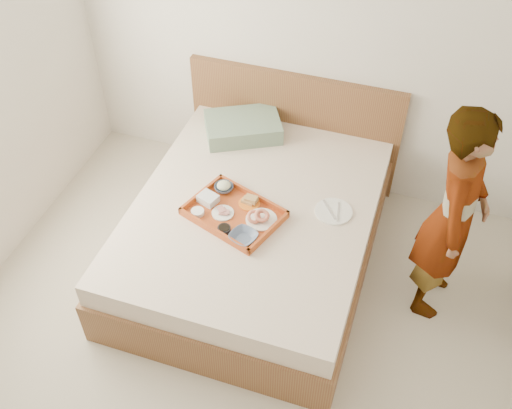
{
  "coord_description": "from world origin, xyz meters",
  "views": [
    {
      "loc": [
        0.85,
        -1.66,
        3.33
      ],
      "look_at": [
        -0.01,
        0.9,
        0.65
      ],
      "focal_mm": 41.97,
      "sensor_mm": 36.0,
      "label": 1
    }
  ],
  "objects_px": {
    "dinner_plate": "(334,211)",
    "person": "(453,217)",
    "bed": "(254,233)",
    "tray": "(234,213)"
  },
  "relations": [
    {
      "from": "dinner_plate",
      "to": "person",
      "type": "relative_size",
      "value": 0.16
    },
    {
      "from": "dinner_plate",
      "to": "tray",
      "type": "bearing_deg",
      "value": -158.64
    },
    {
      "from": "bed",
      "to": "person",
      "type": "relative_size",
      "value": 1.3
    },
    {
      "from": "tray",
      "to": "dinner_plate",
      "type": "bearing_deg",
      "value": 40.84
    },
    {
      "from": "bed",
      "to": "tray",
      "type": "xyz_separation_m",
      "value": [
        -0.09,
        -0.13,
        0.29
      ]
    },
    {
      "from": "bed",
      "to": "tray",
      "type": "height_order",
      "value": "tray"
    },
    {
      "from": "tray",
      "to": "person",
      "type": "distance_m",
      "value": 1.36
    },
    {
      "from": "tray",
      "to": "person",
      "type": "relative_size",
      "value": 0.38
    },
    {
      "from": "tray",
      "to": "dinner_plate",
      "type": "xyz_separation_m",
      "value": [
        0.61,
        0.24,
        -0.02
      ]
    },
    {
      "from": "dinner_plate",
      "to": "person",
      "type": "xyz_separation_m",
      "value": [
        0.72,
        -0.05,
        0.23
      ]
    }
  ]
}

